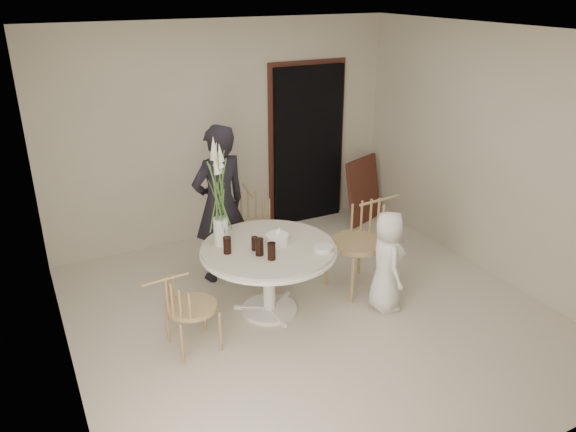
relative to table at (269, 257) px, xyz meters
name	(u,v)px	position (x,y,z in m)	size (l,w,h in m)	color
ground	(311,314)	(0.35, -0.25, -0.62)	(4.50, 4.50, 0.00)	beige
room_shell	(314,160)	(0.35, -0.25, 1.00)	(4.50, 4.50, 4.50)	silver
doorway	(308,146)	(1.50, 1.94, 0.43)	(1.00, 0.10, 2.10)	black
door_trim	(307,141)	(1.50, 1.98, 0.49)	(1.12, 0.03, 2.22)	#4F261B
table	(269,257)	(0.00, 0.00, 0.00)	(1.33, 1.33, 0.73)	white
picture_frame	(364,190)	(2.15, 1.53, -0.17)	(0.67, 0.04, 0.89)	#4F261B
chair_far	(251,217)	(0.29, 1.10, -0.05)	(0.53, 0.57, 0.87)	tan
chair_right	(368,231)	(1.18, 0.02, 0.02)	(0.62, 0.58, 0.98)	tan
chair_left	(180,302)	(-0.98, -0.24, -0.11)	(0.49, 0.46, 0.78)	tan
girl	(220,204)	(-0.16, 0.90, 0.26)	(0.64, 0.42, 1.75)	black
boy	(387,261)	(1.08, -0.46, -0.09)	(0.51, 0.33, 1.05)	white
birthday_cake	(277,239)	(0.09, 0.00, 0.17)	(0.22, 0.22, 0.16)	white
cola_tumbler_a	(260,247)	(-0.15, -0.13, 0.20)	(0.08, 0.08, 0.17)	black
cola_tumbler_b	(272,251)	(-0.09, -0.26, 0.20)	(0.08, 0.08, 0.16)	black
cola_tumbler_c	(227,245)	(-0.41, 0.04, 0.20)	(0.08, 0.08, 0.16)	black
cola_tumbler_d	(255,244)	(-0.15, -0.01, 0.18)	(0.06, 0.06, 0.14)	black
plate_stack	(324,248)	(0.43, -0.32, 0.14)	(0.19, 0.19, 0.05)	white
flower_vase	(219,195)	(-0.39, 0.25, 0.62)	(0.15, 0.15, 1.08)	silver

